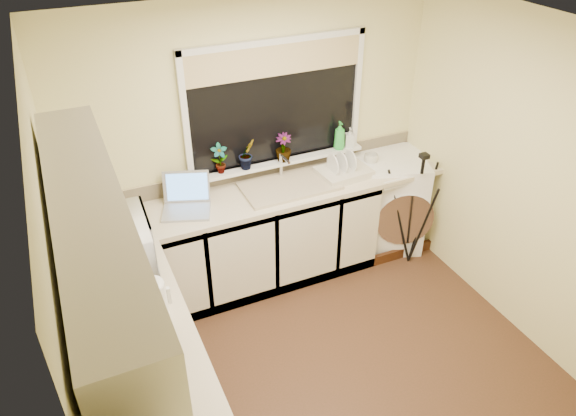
{
  "coord_description": "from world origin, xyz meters",
  "views": [
    {
      "loc": [
        -1.46,
        -2.42,
        3.25
      ],
      "look_at": [
        -0.11,
        0.55,
        1.15
      ],
      "focal_mm": 33.6,
      "sensor_mm": 36.0,
      "label": 1
    }
  ],
  "objects": [
    {
      "name": "microwave",
      "position": [
        -1.27,
        0.73,
        1.07
      ],
      "size": [
        0.43,
        0.61,
        0.33
      ],
      "primitive_type": "imported",
      "rotation": [
        0.0,
        0.0,
        1.53
      ],
      "color": "silver",
      "rests_on": "worktop_left"
    },
    {
      "name": "plant_c",
      "position": [
        0.24,
        1.41,
        1.17
      ],
      "size": [
        0.18,
        0.18,
        0.25
      ],
      "primitive_type": "imported",
      "rotation": [
        0.0,
        0.0,
        -0.42
      ],
      "color": "#999999",
      "rests_on": "windowsill"
    },
    {
      "name": "wall_right",
      "position": [
        1.6,
        0.0,
        1.23
      ],
      "size": [
        0.0,
        3.0,
        3.0
      ],
      "primitive_type": "plane",
      "rotation": [
        1.57,
        0.0,
        -1.57
      ],
      "color": "beige",
      "rests_on": "ground"
    },
    {
      "name": "dish_rack",
      "position": [
        0.72,
        1.19,
        0.93
      ],
      "size": [
        0.47,
        0.37,
        0.07
      ],
      "primitive_type": "cube",
      "rotation": [
        0.0,
        0.0,
        0.07
      ],
      "color": "beige",
      "rests_on": "worktop_back"
    },
    {
      "name": "soap_bottle_green",
      "position": [
        0.79,
        1.41,
        1.18
      ],
      "size": [
        0.11,
        0.11,
        0.26
      ],
      "primitive_type": "imported",
      "rotation": [
        0.0,
        0.0,
        -0.11
      ],
      "color": "green",
      "rests_on": "windowsill"
    },
    {
      "name": "window_glass",
      "position": [
        0.2,
        1.49,
        1.55
      ],
      "size": [
        1.5,
        0.02,
        1.0
      ],
      "primitive_type": "cube",
      "color": "black",
      "rests_on": "wall_back"
    },
    {
      "name": "laptop",
      "position": [
        -0.69,
        1.25,
        0.97
      ],
      "size": [
        0.47,
        0.45,
        0.27
      ],
      "rotation": [
        0.0,
        0.0,
        -0.34
      ],
      "color": "#A2A3AA",
      "rests_on": "worktop_back"
    },
    {
      "name": "soap_bottle_clear",
      "position": [
        0.9,
        1.42,
        1.14
      ],
      "size": [
        0.1,
        0.11,
        0.18
      ],
      "primitive_type": "imported",
      "rotation": [
        0.0,
        0.0,
        -0.37
      ],
      "color": "#999999",
      "rests_on": "windowsill"
    },
    {
      "name": "ceiling",
      "position": [
        0.0,
        0.0,
        2.45
      ],
      "size": [
        3.2,
        3.2,
        0.0
      ],
      "primitive_type": "plane",
      "rotation": [
        3.14,
        0.0,
        0.0
      ],
      "color": "white",
      "rests_on": "ground"
    },
    {
      "name": "plant_b",
      "position": [
        -0.1,
        1.41,
        1.18
      ],
      "size": [
        0.17,
        0.15,
        0.27
      ],
      "primitive_type": "imported",
      "rotation": [
        0.0,
        0.0,
        0.24
      ],
      "color": "#999999",
      "rests_on": "windowsill"
    },
    {
      "name": "base_cabinet_back",
      "position": [
        -0.33,
        1.2,
        0.43
      ],
      "size": [
        2.55,
        0.6,
        0.86
      ],
      "primitive_type": "cube",
      "color": "silver",
      "rests_on": "floor"
    },
    {
      "name": "cup_left",
      "position": [
        -1.33,
        -0.54,
        0.95
      ],
      "size": [
        0.14,
        0.14,
        0.1
      ],
      "primitive_type": "imported",
      "rotation": [
        0.0,
        0.0,
        -0.35
      ],
      "color": "beige",
      "rests_on": "worktop_left"
    },
    {
      "name": "plant_a",
      "position": [
        -0.33,
        1.42,
        1.18
      ],
      "size": [
        0.14,
        0.1,
        0.26
      ],
      "primitive_type": "imported",
      "rotation": [
        0.0,
        0.0,
        -0.06
      ],
      "color": "#999999",
      "rests_on": "windowsill"
    },
    {
      "name": "worktop_back",
      "position": [
        0.0,
        1.2,
        0.88
      ],
      "size": [
        3.2,
        0.6,
        0.04
      ],
      "primitive_type": "cube",
      "color": "beige",
      "rests_on": "base_cabinet_back"
    },
    {
      "name": "windowsill",
      "position": [
        0.2,
        1.43,
        1.04
      ],
      "size": [
        1.6,
        0.14,
        0.03
      ],
      "primitive_type": "cube",
      "color": "white",
      "rests_on": "wall_back"
    },
    {
      "name": "washing_machine",
      "position": [
        1.25,
        1.25,
        0.47
      ],
      "size": [
        0.83,
        0.82,
        0.93
      ],
      "primitive_type": "cube",
      "rotation": [
        0.0,
        0.0,
        -0.34
      ],
      "color": "white",
      "rests_on": "floor"
    },
    {
      "name": "kettle",
      "position": [
        -1.2,
        0.14,
        1.02
      ],
      "size": [
        0.18,
        0.18,
        0.23
      ],
      "primitive_type": "cylinder",
      "color": "white",
      "rests_on": "worktop_left"
    },
    {
      "name": "splashback_back",
      "position": [
        0.0,
        1.49,
        0.97
      ],
      "size": [
        3.2,
        0.02,
        0.14
      ],
      "primitive_type": "cube",
      "color": "beige",
      "rests_on": "wall_back"
    },
    {
      "name": "worktop_left",
      "position": [
        -1.3,
        -0.3,
        0.88
      ],
      "size": [
        0.6,
        2.4,
        0.04
      ],
      "primitive_type": "cube",
      "color": "beige",
      "rests_on": "base_cabinet_left"
    },
    {
      "name": "sink",
      "position": [
        0.2,
        1.2,
        0.91
      ],
      "size": [
        0.82,
        0.46,
        0.03
      ],
      "primitive_type": "cube",
      "color": "tan",
      "rests_on": "worktop_back"
    },
    {
      "name": "steel_jar",
      "position": [
        -1.35,
        -0.17,
        0.95
      ],
      "size": [
        0.08,
        0.08,
        0.1
      ],
      "primitive_type": "cylinder",
      "color": "silver",
      "rests_on": "worktop_left"
    },
    {
      "name": "splashback_left",
      "position": [
        -1.59,
        -0.3,
        1.12
      ],
      "size": [
        0.02,
        2.4,
        0.45
      ],
      "primitive_type": "cube",
      "color": "beige",
      "rests_on": "wall_left"
    },
    {
      "name": "floor",
      "position": [
        0.0,
        0.0,
        0.0
      ],
      "size": [
        3.2,
        3.2,
        0.0
      ],
      "primitive_type": "plane",
      "color": "#4F2C1F",
      "rests_on": "ground"
    },
    {
      "name": "tripod",
      "position": [
        1.3,
        0.84,
        0.58
      ],
      "size": [
        0.75,
        0.75,
        1.15
      ],
      "primitive_type": null,
      "rotation": [
        0.0,
        0.0,
        0.4
      ],
      "color": "black",
      "rests_on": "floor"
    },
    {
      "name": "cup_back",
      "position": [
        1.05,
        1.27,
        0.95
      ],
      "size": [
        0.17,
        0.17,
        0.1
      ],
      "primitive_type": "imported",
      "rotation": [
        0.0,
        0.0,
        -0.39
      ],
      "color": "beige",
      "rests_on": "worktop_back"
    },
    {
      "name": "wall_left",
      "position": [
        -1.6,
        0.0,
        1.23
      ],
      "size": [
        0.0,
        3.0,
        3.0
      ],
      "primitive_type": "plane",
      "rotation": [
        1.57,
        0.0,
        1.57
      ],
      "color": "beige",
      "rests_on": "ground"
    },
    {
      "name": "upper_cabinet",
      "position": [
        -1.44,
        -0.45,
        1.8
      ],
      "size": [
        0.28,
        1.9,
        0.7
      ],
      "primitive_type": "cube",
      "color": "silver",
      "rests_on": "wall_left"
    },
    {
      "name": "window_blind",
      "position": [
        0.2,
        1.46,
        1.92
      ],
      "size": [
        1.5,
        0.02,
        0.25
      ],
      "primitive_type": "cube",
      "color": "tan",
      "rests_on": "wall_back"
    },
    {
      "name": "wall_back",
      "position": [
        0.0,
        1.5,
        1.23
      ],
      "size": [
        3.2,
        0.0,
        3.2
      ],
      "primitive_type": "plane",
      "rotation": [
        1.57,
        0.0,
        0.0
      ],
      "color": "beige",
      "rests_on": "ground"
    },
    {
      "name": "faucet",
      "position": [
        0.2,
        1.38,
        1.02
      ],
      "size": [
        0.03,
        0.03,
        0.24
      ],
      "primitive_type": "cylinder",
      "color": "silver",
      "rests_on": "worktop_back"
    }
  ]
}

